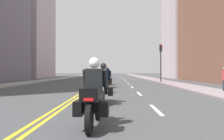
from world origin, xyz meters
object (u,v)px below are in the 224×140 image
object	(u,v)px
motorcycle_1	(103,87)
motorcycle_3	(107,80)
motorcycle_0	(94,99)
motorcycle_2	(102,83)
traffic_light_near	(161,56)
motorcycle_4	(108,78)

from	to	relation	value
motorcycle_1	motorcycle_3	bearing A→B (deg)	88.47
motorcycle_0	motorcycle_1	bearing A→B (deg)	92.16
motorcycle_1	motorcycle_2	distance (m)	4.52
motorcycle_1	traffic_light_near	xyz separation A→B (m)	(5.70, 17.81, 2.40)
motorcycle_4	motorcycle_1	bearing A→B (deg)	-89.54
traffic_light_near	motorcycle_1	bearing A→B (deg)	-107.74
motorcycle_4	motorcycle_2	bearing A→B (deg)	-91.10
motorcycle_2	motorcycle_4	bearing A→B (deg)	89.28
motorcycle_4	traffic_light_near	xyz separation A→B (m)	(5.90, 4.29, 2.41)
motorcycle_1	motorcycle_2	bearing A→B (deg)	91.41
traffic_light_near	motorcycle_0	bearing A→B (deg)	-104.47
motorcycle_1	traffic_light_near	size ratio (longest dim) A/B	0.50
motorcycle_2	traffic_light_near	bearing A→B (deg)	65.69
motorcycle_1	motorcycle_3	size ratio (longest dim) A/B	1.01
motorcycle_4	traffic_light_near	bearing A→B (deg)	35.63
motorcycle_3	motorcycle_4	bearing A→B (deg)	91.60
motorcycle_1	motorcycle_2	size ratio (longest dim) A/B	1.00
motorcycle_3	motorcycle_2	bearing A→B (deg)	-90.56
motorcycle_2	motorcycle_1	bearing A→B (deg)	-86.03
motorcycle_3	motorcycle_4	size ratio (longest dim) A/B	0.95
motorcycle_4	traffic_light_near	distance (m)	7.68
motorcycle_2	motorcycle_3	size ratio (longest dim) A/B	1.01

